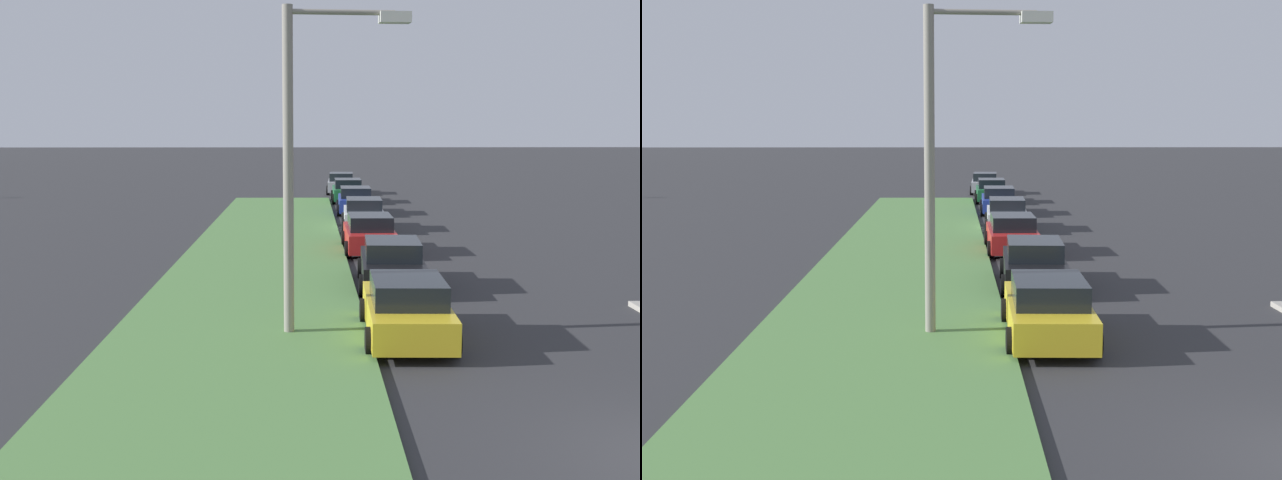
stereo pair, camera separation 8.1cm
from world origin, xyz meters
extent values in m
cube|color=#517F42|center=(10.00, 7.40, 0.06)|extent=(60.00, 6.00, 0.12)
cube|color=gold|center=(6.82, 3.56, 0.57)|extent=(4.34, 1.91, 0.70)
cube|color=black|center=(6.62, 3.56, 1.19)|extent=(2.24, 1.66, 0.55)
cylinder|color=black|center=(8.19, 4.42, 0.32)|extent=(0.65, 0.24, 0.64)
cylinder|color=black|center=(8.14, 2.62, 0.32)|extent=(0.65, 0.24, 0.64)
cylinder|color=black|center=(5.49, 4.49, 0.32)|extent=(0.65, 0.24, 0.64)
cylinder|color=black|center=(5.44, 2.69, 0.32)|extent=(0.65, 0.24, 0.64)
cube|color=black|center=(12.63, 3.27, 0.57)|extent=(4.39, 2.02, 0.70)
cube|color=black|center=(12.43, 3.28, 1.19)|extent=(2.28, 1.71, 0.55)
cylinder|color=black|center=(14.02, 4.10, 0.32)|extent=(0.65, 0.25, 0.64)
cylinder|color=black|center=(13.93, 2.30, 0.32)|extent=(0.65, 0.25, 0.64)
cylinder|color=black|center=(11.32, 4.23, 0.32)|extent=(0.65, 0.25, 0.64)
cylinder|color=black|center=(11.23, 2.44, 0.32)|extent=(0.65, 0.25, 0.64)
cube|color=red|center=(19.06, 3.43, 0.57)|extent=(4.30, 1.80, 0.70)
cube|color=black|center=(18.86, 3.43, 1.19)|extent=(2.20, 1.60, 0.55)
cylinder|color=black|center=(20.41, 4.33, 0.32)|extent=(0.64, 0.22, 0.64)
cylinder|color=black|center=(20.41, 2.53, 0.32)|extent=(0.64, 0.22, 0.64)
cylinder|color=black|center=(17.71, 4.33, 0.32)|extent=(0.64, 0.22, 0.64)
cylinder|color=black|center=(17.71, 2.53, 0.32)|extent=(0.64, 0.22, 0.64)
cube|color=silver|center=(25.62, 3.18, 0.57)|extent=(4.36, 1.96, 0.70)
cube|color=black|center=(25.42, 3.19, 1.19)|extent=(2.26, 1.68, 0.55)
cylinder|color=black|center=(27.00, 4.03, 0.32)|extent=(0.65, 0.24, 0.64)
cylinder|color=black|center=(26.93, 2.23, 0.32)|extent=(0.65, 0.24, 0.64)
cylinder|color=black|center=(24.30, 4.13, 0.32)|extent=(0.65, 0.24, 0.64)
cylinder|color=black|center=(24.23, 2.33, 0.32)|extent=(0.65, 0.24, 0.64)
cube|color=#23389E|center=(32.05, 3.17, 0.57)|extent=(4.35, 1.91, 0.70)
cube|color=black|center=(31.85, 3.17, 1.19)|extent=(2.24, 1.66, 0.55)
cylinder|color=black|center=(33.42, 4.03, 0.32)|extent=(0.65, 0.24, 0.64)
cylinder|color=black|center=(33.38, 2.24, 0.32)|extent=(0.65, 0.24, 0.64)
cylinder|color=black|center=(30.72, 4.10, 0.32)|extent=(0.65, 0.24, 0.64)
cylinder|color=black|center=(30.68, 2.30, 0.32)|extent=(0.65, 0.24, 0.64)
cube|color=#1E6B38|center=(38.33, 3.26, 0.57)|extent=(4.32, 1.84, 0.70)
cube|color=black|center=(38.13, 3.26, 1.19)|extent=(2.21, 1.62, 0.55)
cylinder|color=black|center=(39.69, 4.15, 0.32)|extent=(0.64, 0.23, 0.64)
cylinder|color=black|center=(39.68, 2.35, 0.32)|extent=(0.64, 0.23, 0.64)
cylinder|color=black|center=(36.99, 4.17, 0.32)|extent=(0.64, 0.23, 0.64)
cylinder|color=black|center=(36.98, 2.37, 0.32)|extent=(0.64, 0.23, 0.64)
cube|color=#B2B5BA|center=(44.43, 3.40, 0.57)|extent=(4.39, 2.02, 0.70)
cube|color=black|center=(44.23, 3.41, 1.19)|extent=(2.28, 1.71, 0.55)
cylinder|color=black|center=(45.83, 4.23, 0.32)|extent=(0.65, 0.25, 0.64)
cylinder|color=black|center=(45.73, 2.43, 0.32)|extent=(0.65, 0.25, 0.64)
cylinder|color=black|center=(43.13, 4.37, 0.32)|extent=(0.65, 0.25, 0.64)
cylinder|color=black|center=(43.04, 2.57, 0.32)|extent=(0.65, 0.25, 0.64)
cylinder|color=gray|center=(7.12, 6.25, 3.75)|extent=(0.24, 0.24, 7.50)
cylinder|color=gray|center=(7.22, 5.06, 7.35)|extent=(0.30, 2.40, 0.12)
cube|color=silver|center=(7.31, 3.86, 7.25)|extent=(0.41, 0.73, 0.24)
camera|label=1|loc=(-10.58, 5.84, 4.93)|focal=43.87mm
camera|label=2|loc=(-10.58, 5.76, 4.93)|focal=43.87mm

